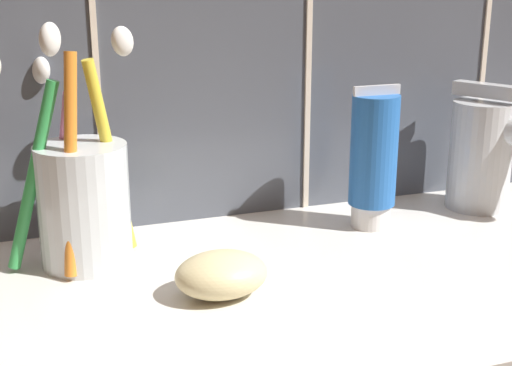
% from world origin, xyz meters
% --- Properties ---
extents(sink_counter, '(0.74, 0.29, 0.02)m').
position_xyz_m(sink_counter, '(0.00, 0.00, 0.01)').
color(sink_counter, silver).
rests_on(sink_counter, ground).
extents(toothbrush_cup, '(0.12, 0.12, 0.18)m').
position_xyz_m(toothbrush_cup, '(-0.19, 0.08, 0.07)').
color(toothbrush_cup, silver).
rests_on(toothbrush_cup, sink_counter).
extents(toothpaste_tube, '(0.04, 0.04, 0.12)m').
position_xyz_m(toothpaste_tube, '(0.05, 0.08, 0.08)').
color(toothpaste_tube, white).
rests_on(toothpaste_tube, sink_counter).
extents(sink_faucet, '(0.07, 0.11, 0.12)m').
position_xyz_m(sink_faucet, '(0.17, 0.08, 0.08)').
color(sink_faucet, silver).
rests_on(sink_faucet, sink_counter).
extents(soap_bar, '(0.06, 0.05, 0.03)m').
position_xyz_m(soap_bar, '(-0.11, -0.01, 0.04)').
color(soap_bar, beige).
rests_on(soap_bar, sink_counter).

